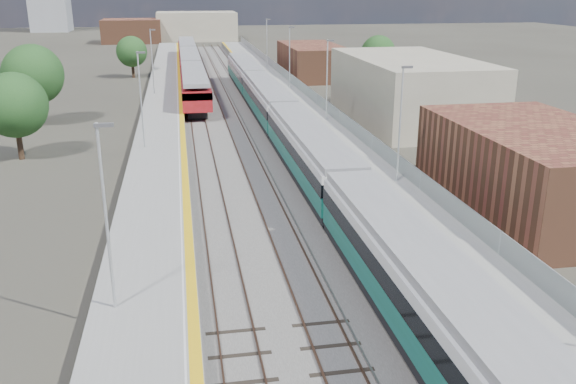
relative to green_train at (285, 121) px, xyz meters
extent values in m
plane|color=#47443A|center=(-1.50, 14.11, -2.30)|extent=(320.00, 320.00, 0.00)
cube|color=#565451|center=(-3.75, 16.61, -2.27)|extent=(10.50, 155.00, 0.06)
cube|color=#4C3323|center=(-0.72, 19.11, -2.19)|extent=(0.07, 160.00, 0.14)
cube|color=#4C3323|center=(0.72, 19.11, -2.19)|extent=(0.07, 160.00, 0.14)
cube|color=#4C3323|center=(-4.22, 19.11, -2.19)|extent=(0.07, 160.00, 0.14)
cube|color=#4C3323|center=(-2.78, 19.11, -2.19)|extent=(0.07, 160.00, 0.14)
cube|color=#4C3323|center=(-7.72, 19.11, -2.19)|extent=(0.07, 160.00, 0.14)
cube|color=#4C3323|center=(-6.28, 19.11, -2.19)|extent=(0.07, 160.00, 0.14)
cube|color=gray|center=(-1.05, 19.11, -2.20)|extent=(0.08, 160.00, 0.10)
cube|color=gray|center=(-2.45, 19.11, -2.20)|extent=(0.08, 160.00, 0.10)
cube|color=slate|center=(3.75, 16.61, -1.80)|extent=(4.70, 155.00, 1.00)
cube|color=gray|center=(3.75, 16.61, -1.29)|extent=(4.70, 155.00, 0.03)
cube|color=gold|center=(1.65, 16.61, -1.27)|extent=(0.40, 155.00, 0.01)
cube|color=gray|center=(5.95, 16.61, -0.70)|extent=(0.06, 155.00, 1.20)
cylinder|color=#9EA0A3|center=(5.10, -13.89, 2.47)|extent=(0.12, 0.12, 7.50)
cube|color=#4C4C4F|center=(5.35, -13.89, 6.12)|extent=(0.70, 0.18, 0.14)
cylinder|color=#9EA0A3|center=(5.10, 6.11, 2.47)|extent=(0.12, 0.12, 7.50)
cube|color=#4C4C4F|center=(5.35, 6.11, 6.12)|extent=(0.70, 0.18, 0.14)
cylinder|color=#9EA0A3|center=(5.10, 26.11, 2.47)|extent=(0.12, 0.12, 7.50)
cube|color=#4C4C4F|center=(5.35, 26.11, 6.12)|extent=(0.70, 0.18, 0.14)
cylinder|color=#9EA0A3|center=(5.10, 46.11, 2.47)|extent=(0.12, 0.12, 7.50)
cube|color=#4C4C4F|center=(5.35, 46.11, 6.12)|extent=(0.70, 0.18, 0.14)
cube|color=slate|center=(-10.55, 16.61, -1.80)|extent=(4.30, 155.00, 1.00)
cube|color=gray|center=(-10.55, 16.61, -1.29)|extent=(4.30, 155.00, 0.03)
cube|color=gold|center=(-8.65, 16.61, -1.27)|extent=(0.45, 155.00, 0.01)
cube|color=silver|center=(-9.00, 16.61, -1.27)|extent=(0.08, 155.00, 0.01)
cylinder|color=#9EA0A3|center=(-11.70, -27.89, 2.47)|extent=(0.12, 0.12, 7.50)
cube|color=#4C4C4F|center=(-11.45, -27.89, 6.12)|extent=(0.70, 0.18, 0.14)
cylinder|color=#9EA0A3|center=(-11.70, -1.89, 2.47)|extent=(0.12, 0.12, 7.50)
cube|color=#4C4C4F|center=(-11.45, -1.89, 6.12)|extent=(0.70, 0.18, 0.14)
cylinder|color=#9EA0A3|center=(-11.70, 24.11, 2.47)|extent=(0.12, 0.12, 7.50)
cube|color=#4C4C4F|center=(-11.45, 24.11, 6.12)|extent=(0.70, 0.18, 0.14)
cube|color=brown|center=(12.50, -17.89, 0.30)|extent=(9.00, 16.00, 5.20)
cube|color=#9D947D|center=(14.50, 9.11, 0.90)|extent=(11.00, 22.00, 6.40)
cube|color=brown|center=(11.50, 42.11, 0.10)|extent=(8.00, 18.00, 4.80)
cube|color=#9D947D|center=(-3.50, 114.11, 1.20)|extent=(20.00, 14.00, 7.00)
cube|color=brown|center=(-19.50, 109.11, 0.50)|extent=(14.00, 12.00, 5.60)
cube|color=black|center=(0.00, -30.61, -1.39)|extent=(2.80, 20.05, 0.47)
cube|color=#125E46|center=(0.00, -30.61, -0.57)|extent=(2.90, 20.05, 1.17)
cube|color=black|center=(0.00, -30.61, 0.36)|extent=(2.96, 20.05, 0.80)
cube|color=silver|center=(0.00, -30.61, 0.99)|extent=(2.90, 20.05, 0.49)
cube|color=gray|center=(0.00, -30.61, 1.43)|extent=(2.57, 20.05, 0.41)
cube|color=black|center=(0.00, -10.05, -1.39)|extent=(2.80, 20.05, 0.47)
cube|color=#125E46|center=(0.00, -10.05, -0.57)|extent=(2.90, 20.05, 1.17)
cube|color=black|center=(0.00, -10.05, 0.36)|extent=(2.96, 20.05, 0.80)
cube|color=silver|center=(0.00, -10.05, 0.99)|extent=(2.90, 20.05, 0.49)
cube|color=gray|center=(0.00, -10.05, 1.43)|extent=(2.57, 20.05, 0.41)
cube|color=black|center=(0.00, 10.50, -1.39)|extent=(2.80, 20.05, 0.47)
cube|color=#125E46|center=(0.00, 10.50, -0.57)|extent=(2.90, 20.05, 1.17)
cube|color=black|center=(0.00, 10.50, 0.36)|extent=(2.96, 20.05, 0.80)
cube|color=silver|center=(0.00, 10.50, 0.99)|extent=(2.90, 20.05, 0.49)
cube|color=gray|center=(0.00, 10.50, 1.43)|extent=(2.57, 20.05, 0.41)
cube|color=black|center=(0.00, 31.05, -1.39)|extent=(2.80, 20.05, 0.47)
cube|color=#125E46|center=(0.00, 31.05, -0.57)|extent=(2.90, 20.05, 1.17)
cube|color=black|center=(0.00, 31.05, 0.36)|extent=(2.96, 20.05, 0.80)
cube|color=silver|center=(0.00, 31.05, 0.99)|extent=(2.90, 20.05, 0.49)
cube|color=gray|center=(0.00, 31.05, 1.43)|extent=(2.57, 20.05, 0.41)
cube|color=black|center=(-7.00, 20.96, -1.79)|extent=(2.03, 17.26, 0.71)
cube|color=maroon|center=(-7.00, 20.96, -0.11)|extent=(2.99, 20.31, 2.14)
cube|color=black|center=(-7.00, 20.96, 0.43)|extent=(3.06, 20.31, 0.75)
cube|color=gray|center=(-7.00, 20.96, 1.50)|extent=(2.67, 20.31, 0.43)
cube|color=black|center=(-7.00, 41.77, -1.79)|extent=(2.03, 17.26, 0.71)
cube|color=maroon|center=(-7.00, 41.77, -0.11)|extent=(2.99, 20.31, 2.14)
cube|color=black|center=(-7.00, 41.77, 0.43)|extent=(3.06, 20.31, 0.75)
cube|color=gray|center=(-7.00, 41.77, 1.50)|extent=(2.67, 20.31, 0.43)
cube|color=black|center=(-7.00, 62.57, -1.79)|extent=(2.03, 17.26, 0.71)
cube|color=maroon|center=(-7.00, 62.57, -0.11)|extent=(2.99, 20.31, 2.14)
cube|color=black|center=(-7.00, 62.57, 0.43)|extent=(3.06, 20.31, 0.75)
cube|color=gray|center=(-7.00, 62.57, 1.50)|extent=(2.67, 20.31, 0.43)
cylinder|color=#382619|center=(-21.50, -0.10, -1.08)|extent=(0.44, 0.44, 2.43)
sphere|color=#1A451C|center=(-21.50, -0.10, 2.09)|extent=(5.13, 5.13, 5.13)
cylinder|color=#382619|center=(-22.74, 13.04, -0.91)|extent=(0.44, 0.44, 2.78)
sphere|color=#1A451C|center=(-22.74, 13.04, 2.72)|extent=(5.87, 5.87, 5.87)
cylinder|color=#382619|center=(-15.51, 45.78, -1.21)|extent=(0.44, 0.44, 2.16)
sphere|color=#1A451C|center=(-15.51, 45.78, 1.61)|extent=(4.57, 4.57, 4.57)
cylinder|color=#382619|center=(19.57, 34.87, -1.13)|extent=(0.44, 0.44, 2.33)
sphere|color=#1A451C|center=(19.57, 34.87, 1.91)|extent=(4.92, 4.92, 4.92)
camera|label=1|loc=(-8.66, -50.35, 10.87)|focal=38.00mm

